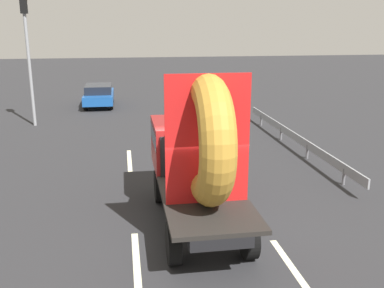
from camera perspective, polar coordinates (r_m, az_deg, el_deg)
ground_plane at (r=11.67m, az=1.71°, el=-10.59°), size 120.00×120.00×0.00m
flatbed_truck at (r=11.22m, az=0.61°, el=-1.11°), size 2.02×5.66×4.10m
distant_sedan at (r=28.75m, az=-12.04°, el=6.31°), size 1.80×4.20×1.37m
traffic_light at (r=23.68m, az=-20.66°, el=12.19°), size 0.42×0.36×6.49m
guardrail at (r=18.94m, az=13.09°, el=0.98°), size 0.10×11.73×0.71m
lane_dash_left_near at (r=10.08m, az=-7.24°, el=-15.18°), size 0.16×2.88×0.01m
lane_dash_left_far at (r=17.13m, az=-8.15°, el=-2.10°), size 0.16×2.75×0.01m
lane_dash_right_near at (r=10.06m, az=13.01°, el=-15.56°), size 0.16×2.59×0.01m
lane_dash_right_far at (r=17.04m, az=3.15°, el=-2.07°), size 0.16×2.26×0.01m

